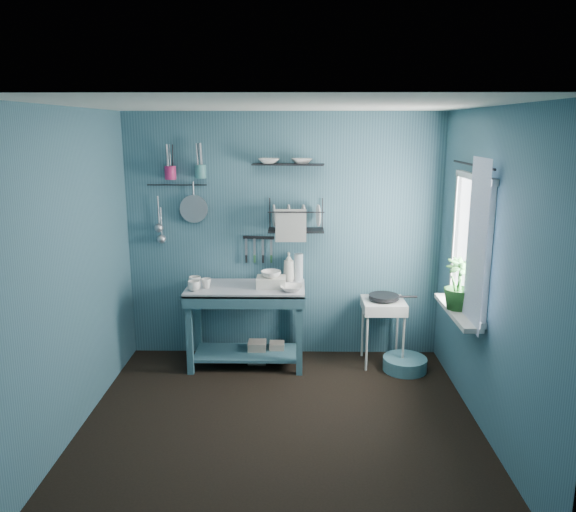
{
  "coord_description": "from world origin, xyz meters",
  "views": [
    {
      "loc": [
        0.12,
        -4.13,
        2.35
      ],
      "look_at": [
        0.05,
        0.85,
        1.2
      ],
      "focal_mm": 35.0,
      "sensor_mm": 36.0,
      "label": 1
    }
  ],
  "objects_px": {
    "work_counter": "(246,326)",
    "wash_tub": "(271,282)",
    "frying_pan": "(384,297)",
    "floor_basin": "(405,364)",
    "utensil_cup_magenta": "(170,173)",
    "soap_bottle": "(289,267)",
    "hotplate_stand": "(382,332)",
    "dish_rack": "(296,215)",
    "storage_tin_small": "(277,352)",
    "storage_tin_large": "(257,352)",
    "utensil_cup_teal": "(201,171)",
    "colander": "(194,209)",
    "mug_left": "(194,286)",
    "water_bottle": "(299,267)",
    "mug_mid": "(206,283)",
    "mug_right": "(195,281)",
    "potted_plant": "(458,284)"
  },
  "relations": [
    {
      "from": "water_bottle",
      "to": "colander",
      "type": "xyz_separation_m",
      "value": [
        -1.06,
        0.06,
        0.59
      ]
    },
    {
      "from": "colander",
      "to": "frying_pan",
      "type": "bearing_deg",
      "value": -7.04
    },
    {
      "from": "mug_mid",
      "to": "dish_rack",
      "type": "relative_size",
      "value": 0.18
    },
    {
      "from": "mug_left",
      "to": "water_bottle",
      "type": "relative_size",
      "value": 0.44
    },
    {
      "from": "utensil_cup_magenta",
      "to": "utensil_cup_teal",
      "type": "bearing_deg",
      "value": 0.0
    },
    {
      "from": "work_counter",
      "to": "frying_pan",
      "type": "distance_m",
      "value": 1.4
    },
    {
      "from": "water_bottle",
      "to": "utensil_cup_magenta",
      "type": "height_order",
      "value": "utensil_cup_magenta"
    },
    {
      "from": "work_counter",
      "to": "frying_pan",
      "type": "xyz_separation_m",
      "value": [
        1.37,
        0.05,
        0.3
      ]
    },
    {
      "from": "work_counter",
      "to": "wash_tub",
      "type": "distance_m",
      "value": 0.52
    },
    {
      "from": "mug_mid",
      "to": "soap_bottle",
      "type": "distance_m",
      "value": 0.85
    },
    {
      "from": "floor_basin",
      "to": "dish_rack",
      "type": "bearing_deg",
      "value": 163.1
    },
    {
      "from": "water_bottle",
      "to": "utensil_cup_magenta",
      "type": "bearing_deg",
      "value": 178.64
    },
    {
      "from": "wash_tub",
      "to": "work_counter",
      "type": "bearing_deg",
      "value": 175.43
    },
    {
      "from": "work_counter",
      "to": "frying_pan",
      "type": "bearing_deg",
      "value": -8.21
    },
    {
      "from": "mug_left",
      "to": "frying_pan",
      "type": "bearing_deg",
      "value": 6.35
    },
    {
      "from": "mug_right",
      "to": "potted_plant",
      "type": "relative_size",
      "value": 0.28
    },
    {
      "from": "work_counter",
      "to": "mug_mid",
      "type": "xyz_separation_m",
      "value": [
        -0.38,
        -0.06,
        0.46
      ]
    },
    {
      "from": "storage_tin_small",
      "to": "floor_basin",
      "type": "xyz_separation_m",
      "value": [
        1.27,
        -0.21,
        -0.04
      ]
    },
    {
      "from": "frying_pan",
      "to": "storage_tin_large",
      "type": "distance_m",
      "value": 1.4
    },
    {
      "from": "soap_bottle",
      "to": "utensil_cup_teal",
      "type": "relative_size",
      "value": 2.3
    },
    {
      "from": "mug_right",
      "to": "dish_rack",
      "type": "xyz_separation_m",
      "value": [
        0.99,
        0.2,
        0.63
      ]
    },
    {
      "from": "mug_left",
      "to": "utensil_cup_magenta",
      "type": "bearing_deg",
      "value": 123.17
    },
    {
      "from": "soap_bottle",
      "to": "hotplate_stand",
      "type": "xyz_separation_m",
      "value": [
        0.95,
        -0.15,
        -0.63
      ]
    },
    {
      "from": "hotplate_stand",
      "to": "storage_tin_small",
      "type": "xyz_separation_m",
      "value": [
        -1.07,
        0.03,
        -0.23
      ]
    },
    {
      "from": "work_counter",
      "to": "floor_basin",
      "type": "bearing_deg",
      "value": -14.76
    },
    {
      "from": "soap_bottle",
      "to": "water_bottle",
      "type": "xyz_separation_m",
      "value": [
        0.1,
        0.02,
        -0.01
      ]
    },
    {
      "from": "work_counter",
      "to": "utensil_cup_magenta",
      "type": "distance_m",
      "value": 1.69
    },
    {
      "from": "frying_pan",
      "to": "storage_tin_large",
      "type": "bearing_deg",
      "value": 179.8
    },
    {
      "from": "storage_tin_large",
      "to": "utensil_cup_teal",
      "type": "bearing_deg",
      "value": 159.99
    },
    {
      "from": "utensil_cup_teal",
      "to": "storage_tin_small",
      "type": "bearing_deg",
      "value": -12.79
    },
    {
      "from": "water_bottle",
      "to": "floor_basin",
      "type": "relative_size",
      "value": 0.65
    },
    {
      "from": "mug_left",
      "to": "water_bottle",
      "type": "distance_m",
      "value": 1.07
    },
    {
      "from": "wash_tub",
      "to": "frying_pan",
      "type": "xyz_separation_m",
      "value": [
        1.12,
        0.07,
        -0.16
      ]
    },
    {
      "from": "utensil_cup_magenta",
      "to": "floor_basin",
      "type": "distance_m",
      "value": 2.99
    },
    {
      "from": "hotplate_stand",
      "to": "dish_rack",
      "type": "height_order",
      "value": "dish_rack"
    },
    {
      "from": "soap_bottle",
      "to": "frying_pan",
      "type": "distance_m",
      "value": 0.99
    },
    {
      "from": "soap_bottle",
      "to": "storage_tin_small",
      "type": "relative_size",
      "value": 1.49
    },
    {
      "from": "dish_rack",
      "to": "utensil_cup_teal",
      "type": "xyz_separation_m",
      "value": [
        -0.94,
        0.05,
        0.43
      ]
    },
    {
      "from": "frying_pan",
      "to": "floor_basin",
      "type": "relative_size",
      "value": 0.7
    },
    {
      "from": "colander",
      "to": "storage_tin_small",
      "type": "height_order",
      "value": "colander"
    },
    {
      "from": "work_counter",
      "to": "floor_basin",
      "type": "xyz_separation_m",
      "value": [
        1.57,
        -0.13,
        -0.34
      ]
    },
    {
      "from": "mug_mid",
      "to": "storage_tin_small",
      "type": "xyz_separation_m",
      "value": [
        0.68,
        0.14,
        -0.77
      ]
    },
    {
      "from": "utensil_cup_magenta",
      "to": "colander",
      "type": "distance_m",
      "value": 0.42
    },
    {
      "from": "frying_pan",
      "to": "utensil_cup_magenta",
      "type": "bearing_deg",
      "value": 174.47
    },
    {
      "from": "frying_pan",
      "to": "utensil_cup_teal",
      "type": "height_order",
      "value": "utensil_cup_teal"
    },
    {
      "from": "hotplate_stand",
      "to": "mug_right",
      "type": "bearing_deg",
      "value": -171.8
    },
    {
      "from": "soap_bottle",
      "to": "dish_rack",
      "type": "xyz_separation_m",
      "value": [
        0.07,
        0.0,
        0.52
      ]
    },
    {
      "from": "utensil_cup_magenta",
      "to": "storage_tin_large",
      "type": "xyz_separation_m",
      "value": [
        0.85,
        -0.2,
        -1.8
      ]
    },
    {
      "from": "water_bottle",
      "to": "potted_plant",
      "type": "relative_size",
      "value": 0.63
    },
    {
      "from": "mug_mid",
      "to": "storage_tin_small",
      "type": "distance_m",
      "value": 1.03
    }
  ]
}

